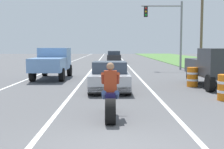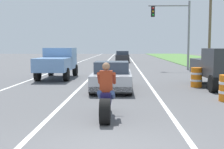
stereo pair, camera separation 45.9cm
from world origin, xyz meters
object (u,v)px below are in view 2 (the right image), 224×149
object	(u,v)px
pickup_truck_left_lane_light_blue	(58,61)
traffic_light_mast_near	(177,25)
sports_car_silver	(112,77)
construction_barrel_mid	(196,77)
distant_car_far_ahead	(122,56)
motorcycle_with_rider	(106,98)
pickup_truck_right_shoulder_dark_grey	(221,66)

from	to	relation	value
pickup_truck_left_lane_light_blue	traffic_light_mast_near	distance (m)	11.82
sports_car_silver	pickup_truck_left_lane_light_blue	xyz separation A→B (m)	(-3.71, 5.14, 0.48)
pickup_truck_left_lane_light_blue	traffic_light_mast_near	bearing A→B (deg)	38.85
construction_barrel_mid	distant_car_far_ahead	xyz separation A→B (m)	(-3.78, 23.88, 0.27)
motorcycle_with_rider	pickup_truck_left_lane_light_blue	distance (m)	11.51
construction_barrel_mid	distant_car_far_ahead	bearing A→B (deg)	98.99
traffic_light_mast_near	distant_car_far_ahead	distance (m)	13.93
motorcycle_with_rider	pickup_truck_right_shoulder_dark_grey	bearing A→B (deg)	51.54
pickup_truck_right_shoulder_dark_grey	construction_barrel_mid	distance (m)	1.32
motorcycle_with_rider	sports_car_silver	distance (m)	5.73
pickup_truck_left_lane_light_blue	construction_barrel_mid	distance (m)	8.94
sports_car_silver	distant_car_far_ahead	world-z (taller)	distant_car_far_ahead
motorcycle_with_rider	construction_barrel_mid	xyz separation A→B (m)	(4.25, 6.92, -0.09)
pickup_truck_left_lane_light_blue	construction_barrel_mid	bearing A→B (deg)	-26.29
pickup_truck_left_lane_light_blue	pickup_truck_right_shoulder_dark_grey	bearing A→B (deg)	-23.83
pickup_truck_left_lane_light_blue	distant_car_far_ahead	world-z (taller)	pickup_truck_left_lane_light_blue
traffic_light_mast_near	construction_barrel_mid	distance (m)	11.71
construction_barrel_mid	motorcycle_with_rider	bearing A→B (deg)	-121.57
sports_car_silver	pickup_truck_right_shoulder_dark_grey	distance (m)	5.58
traffic_light_mast_near	pickup_truck_right_shoulder_dark_grey	bearing A→B (deg)	-88.84
sports_car_silver	pickup_truck_left_lane_light_blue	bearing A→B (deg)	125.85
pickup_truck_right_shoulder_dark_grey	traffic_light_mast_near	size ratio (longest dim) A/B	0.80
pickup_truck_left_lane_light_blue	distant_car_far_ahead	size ratio (longest dim) A/B	1.20
sports_car_silver	pickup_truck_right_shoulder_dark_grey	xyz separation A→B (m)	(5.45, 1.09, 0.48)
sports_car_silver	pickup_truck_right_shoulder_dark_grey	bearing A→B (deg)	11.31
distant_car_far_ahead	pickup_truck_left_lane_light_blue	bearing A→B (deg)	-101.97
motorcycle_with_rider	pickup_truck_right_shoulder_dark_grey	size ratio (longest dim) A/B	0.46
pickup_truck_left_lane_light_blue	motorcycle_with_rider	bearing A→B (deg)	-70.96
construction_barrel_mid	pickup_truck_left_lane_light_blue	bearing A→B (deg)	153.71
pickup_truck_left_lane_light_blue	traffic_light_mast_near	world-z (taller)	traffic_light_mast_near
traffic_light_mast_near	distant_car_far_ahead	world-z (taller)	traffic_light_mast_near
pickup_truck_right_shoulder_dark_grey	sports_car_silver	bearing A→B (deg)	-168.69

